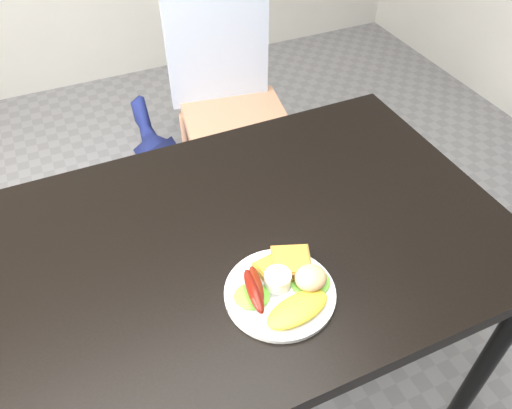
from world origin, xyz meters
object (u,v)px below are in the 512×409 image
Objects in this scene: plate at (280,293)px; person at (184,83)px; dining_table at (251,240)px; dining_chair at (237,123)px.

person is at bearing 84.48° from plate.
plate is at bearing -94.06° from dining_table.
plate is at bearing -98.09° from dining_chair.
person reaches higher than dining_table.
person is (0.07, 0.71, 0.02)m from dining_table.
person is 0.90m from plate.
person is at bearing 84.12° from dining_table.
dining_chair is (0.30, 0.83, -0.28)m from dining_table.
plate reaches higher than dining_table.
person is (-0.23, -0.12, 0.30)m from dining_chair.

